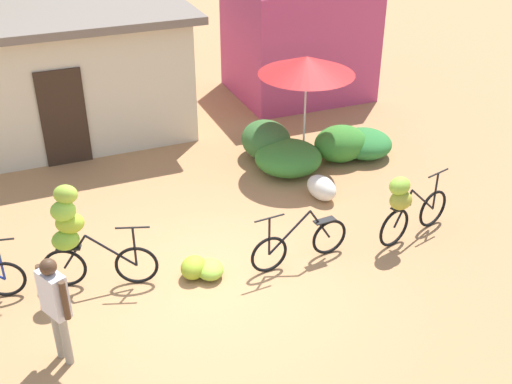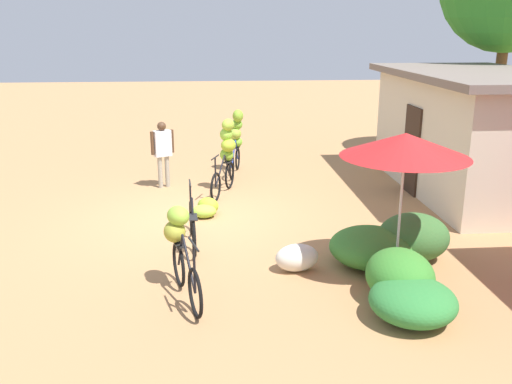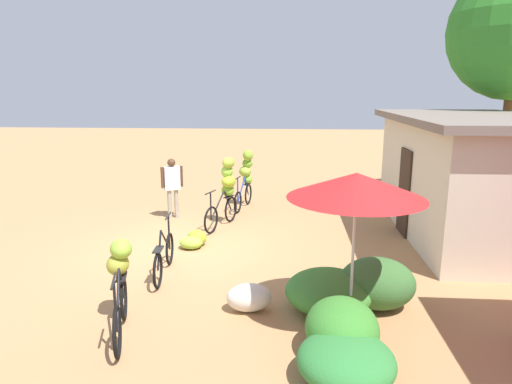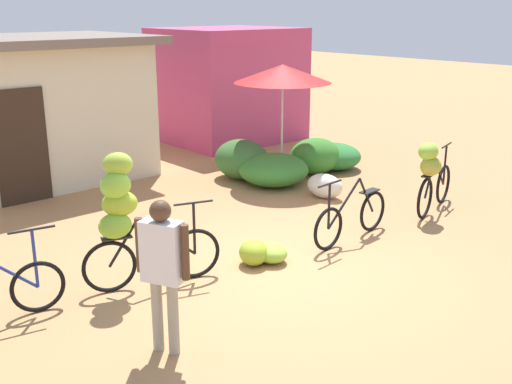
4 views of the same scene
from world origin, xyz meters
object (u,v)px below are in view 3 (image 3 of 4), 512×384
Objects in this scene: bicycle_leftmost at (246,174)px; bicycle_by_shop at (120,279)px; bicycle_near_pile at (226,187)px; bicycle_center_loaded at (164,257)px; building_low at (470,176)px; market_umbrella at (356,186)px; produce_sack at (249,297)px; banana_pile_on_ground at (194,240)px; person_vendor at (172,182)px.

bicycle_by_shop is at bearing -9.15° from bicycle_leftmost.
bicycle_center_loaded is at bearing -12.14° from bicycle_near_pile.
building_low is at bearing 67.12° from bicycle_leftmost.
bicycle_center_loaded is (-1.61, -3.16, -1.73)m from market_umbrella.
market_umbrella is 3.22× the size of produce_sack.
produce_sack is (2.83, 1.45, 0.07)m from banana_pile_on_ground.
market_umbrella reaches higher than bicycle_leftmost.
market_umbrella is at bearing 36.39° from person_vendor.
bicycle_near_pile is 1.05× the size of bicycle_by_shop.
market_umbrella is 1.31× the size of bicycle_center_loaded.
person_vendor is at bearing -107.52° from bicycle_near_pile.
bicycle_near_pile reaches higher than bicycle_center_loaded.
bicycle_leftmost is at bearing -162.38° from market_umbrella.
bicycle_leftmost is 2.17× the size of banana_pile_on_ground.
person_vendor is (-5.02, -2.46, 0.75)m from produce_sack.
bicycle_leftmost reaches higher than produce_sack.
produce_sack is at bearing 12.02° from bicycle_near_pile.
person_vendor is (-3.76, -0.79, 0.62)m from bicycle_center_loaded.
bicycle_leftmost is (-6.75, -2.14, -1.13)m from market_umbrella.
person_vendor is at bearing -143.61° from market_umbrella.
building_low is 6.44m from banana_pile_on_ground.
bicycle_leftmost is at bearing 168.78° from bicycle_center_loaded.
bicycle_leftmost is 1.02× the size of bicycle_by_shop.
bicycle_by_shop is at bearing -85.64° from market_umbrella.
banana_pile_on_ground is (-1.56, 0.23, -0.20)m from bicycle_center_loaded.
building_low reaches higher than person_vendor.
bicycle_near_pile is 2.44× the size of produce_sack.
building_low reaches higher than market_umbrella.
market_umbrella is 1.39× the size of bicycle_by_shop.
building_low is 3.53× the size of bicycle_center_loaded.
bicycle_near_pile is 1.97m from banana_pile_on_ground.
building_low is 2.70× the size of market_umbrella.
bicycle_center_loaded is 3.89m from person_vendor.
building_low is 5.73m from bicycle_near_pile.
bicycle_near_pile is 4.71m from produce_sack.
building_low is 7.27m from person_vendor.
building_low is at bearing 101.97° from banana_pile_on_ground.
bicycle_near_pile is 0.99× the size of bicycle_center_loaded.
building_low reaches higher than bicycle_by_shop.
banana_pile_on_ground is 0.48× the size of person_vendor.
bicycle_by_shop is at bearing 6.92° from person_vendor.
bicycle_near_pile is 5.21m from bicycle_by_shop.
bicycle_near_pile is (-4.89, -2.46, -1.11)m from market_umbrella.
banana_pile_on_ground is 1.09× the size of produce_sack.
bicycle_near_pile is 3.42m from bicycle_center_loaded.
bicycle_by_shop is at bearing -71.59° from produce_sack.
bicycle_leftmost is 2.36× the size of produce_sack.
bicycle_center_loaded is 1.90m from bicycle_by_shop.
bicycle_near_pile is 1.57m from person_vendor.
bicycle_by_shop is (1.86, -0.11, 0.38)m from bicycle_center_loaded.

